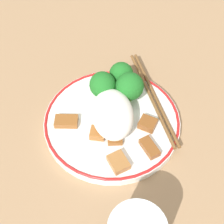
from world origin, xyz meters
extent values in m
plane|color=#9E7A56|center=(0.00, 0.00, 0.00)|extent=(3.00, 3.00, 0.00)
cylinder|color=white|center=(0.00, 0.00, 0.01)|extent=(0.24, 0.24, 0.02)
torus|color=red|center=(0.00, 0.00, 0.02)|extent=(0.24, 0.24, 0.00)
ellipsoid|color=white|center=(-0.01, 0.00, 0.04)|extent=(0.11, 0.07, 0.05)
cylinder|color=#7FB756|center=(0.04, -0.04, 0.02)|extent=(0.02, 0.02, 0.01)
sphere|color=#1E6B23|center=(0.04, -0.04, 0.05)|extent=(0.05, 0.05, 0.05)
cylinder|color=#7FB756|center=(0.08, -0.03, 0.02)|extent=(0.02, 0.02, 0.01)
sphere|color=#1E6B23|center=(0.08, -0.03, 0.05)|extent=(0.05, 0.05, 0.05)
cylinder|color=#7FB756|center=(0.05, 0.01, 0.02)|extent=(0.02, 0.02, 0.02)
sphere|color=#1E6B23|center=(0.05, 0.01, 0.05)|extent=(0.05, 0.05, 0.05)
cube|color=brown|center=(-0.05, 0.00, 0.02)|extent=(0.02, 0.03, 0.01)
cube|color=brown|center=(0.00, 0.08, 0.02)|extent=(0.03, 0.04, 0.01)
cube|color=brown|center=(-0.07, -0.05, 0.02)|extent=(0.04, 0.03, 0.01)
cube|color=#995B28|center=(-0.03, 0.03, 0.02)|extent=(0.03, 0.03, 0.01)
cube|color=brown|center=(-0.02, -0.06, 0.02)|extent=(0.04, 0.04, 0.01)
cube|color=#9E6633|center=(-0.09, 0.00, 0.02)|extent=(0.04, 0.04, 0.01)
cylinder|color=brown|center=(0.04, -0.09, 0.02)|extent=(0.23, 0.04, 0.01)
cylinder|color=brown|center=(0.04, -0.08, 0.02)|extent=(0.23, 0.04, 0.01)
camera|label=1|loc=(-0.33, 0.04, 0.46)|focal=50.00mm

